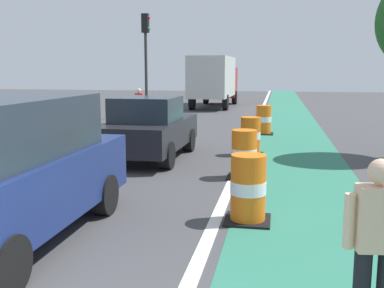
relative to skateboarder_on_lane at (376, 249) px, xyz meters
name	(u,v)px	position (x,y,z in m)	size (l,w,h in m)	color
bike_lane_strip	(294,146)	(-0.29, 10.75, -0.91)	(2.50, 80.00, 0.01)	#2D755B
lane_divider_stripe	(247,145)	(-1.79, 10.75, -0.91)	(0.20, 80.00, 0.01)	silver
skateboarder_on_lane	(376,249)	(0.00, 0.00, 0.00)	(0.57, 0.82, 1.69)	black
parked_suv_nearest	(8,170)	(-4.50, 1.68, 0.12)	(1.92, 4.60, 2.04)	navy
parked_sedan_second	(149,128)	(-4.29, 7.98, -0.08)	(1.98, 4.14, 1.70)	black
traffic_barrel_front	(248,189)	(-1.28, 3.19, -0.38)	(0.73, 0.73, 1.09)	orange
traffic_barrel_mid	(244,155)	(-1.57, 6.19, -0.38)	(0.73, 0.73, 1.09)	orange
traffic_barrel_back	(250,137)	(-1.60, 9.03, -0.38)	(0.73, 0.73, 1.09)	orange
traffic_barrel_far	(264,120)	(-1.36, 13.45, -0.38)	(0.73, 0.73, 1.09)	orange
delivery_truck_down_block	(214,79)	(-4.96, 25.76, 0.94)	(2.44, 7.63, 3.23)	beige
traffic_light_corner	(146,47)	(-7.28, 18.02, 2.59)	(0.41, 0.32, 5.10)	#2D2D2D
pedestrian_crossing	(139,105)	(-6.88, 15.46, -0.05)	(0.34, 0.20, 1.61)	#33333D
pedestrian_waiting	(75,119)	(-7.25, 9.70, -0.05)	(0.34, 0.20, 1.61)	#33333D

